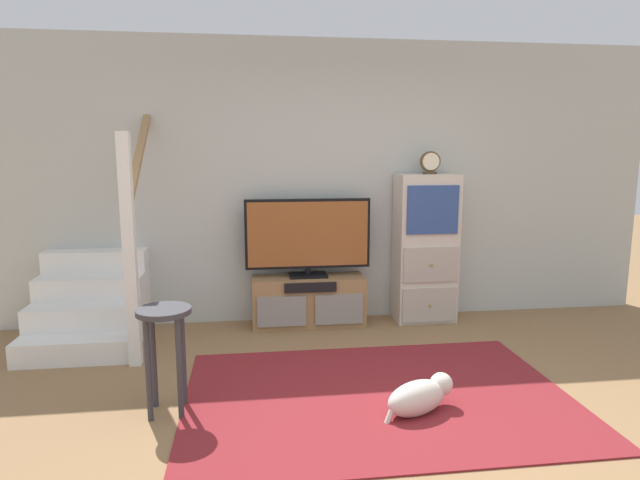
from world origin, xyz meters
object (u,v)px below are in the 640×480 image
at_px(desk_clock, 430,163).
at_px(dog, 420,396).
at_px(bar_stool_near, 165,335).
at_px(television, 308,236).
at_px(side_cabinet, 425,249).
at_px(media_console, 308,301).

bearing_deg(desk_clock, dog, -109.45).
bearing_deg(bar_stool_near, desk_clock, 35.77).
bearing_deg(television, side_cabinet, -0.68).
bearing_deg(media_console, desk_clock, -0.23).
relative_size(television, desk_clock, 5.52).
bearing_deg(television, dog, -74.65).
height_order(media_console, bar_stool_near, bar_stool_near).
height_order(bar_stool_near, dog, bar_stool_near).
height_order(television, dog, television).
bearing_deg(bar_stool_near, dog, -7.96).
bearing_deg(bar_stool_near, television, 56.68).
relative_size(media_console, side_cabinet, 0.74).
bearing_deg(bar_stool_near, media_console, 56.29).
relative_size(media_console, television, 0.90).
distance_m(media_console, dog, 1.92).
distance_m(desk_clock, dog, 2.42).
bearing_deg(desk_clock, media_console, 179.77).
xyz_separation_m(television, desk_clock, (1.16, -0.03, 0.68)).
distance_m(side_cabinet, desk_clock, 0.83).
distance_m(television, bar_stool_near, 2.00).
xyz_separation_m(side_cabinet, dog, (-0.64, -1.86, -0.60)).
bearing_deg(side_cabinet, media_console, -179.49).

